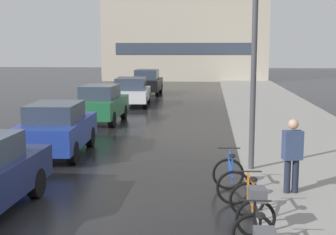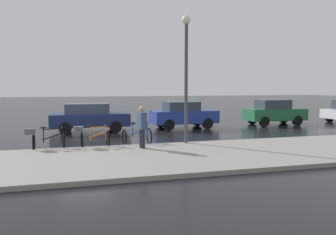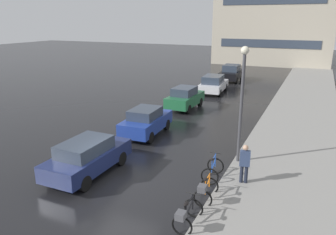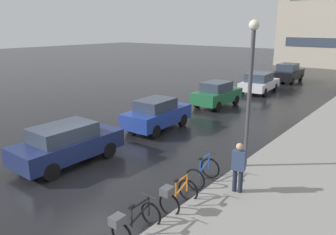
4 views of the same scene
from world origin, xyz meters
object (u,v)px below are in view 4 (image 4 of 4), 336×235
object	(u,v)px
car_navy	(67,143)
pedestrian	(238,166)
bicycle_nearest	(132,222)
car_black	(288,73)
car_green	(217,94)
streetlamp	(250,80)
bicycle_second	(176,195)
car_white	(259,82)
bicycle_third	(203,172)
car_blue	(157,114)

from	to	relation	value
car_navy	pedestrian	bearing A→B (deg)	15.44
bicycle_nearest	car_black	distance (m)	26.74
car_green	car_black	world-z (taller)	car_black
car_green	car_black	bearing A→B (deg)	88.66
bicycle_nearest	streetlamp	world-z (taller)	streetlamp
bicycle_nearest	pedestrian	distance (m)	3.77
bicycle_nearest	car_black	xyz separation A→B (m)	(-5.18, 26.23, 0.37)
bicycle_second	car_navy	size ratio (longest dim) A/B	0.32
bicycle_second	car_white	size ratio (longest dim) A/B	0.30
bicycle_third	pedestrian	bearing A→B (deg)	-0.95
car_navy	streetlamp	size ratio (longest dim) A/B	0.79
bicycle_nearest	car_navy	size ratio (longest dim) A/B	0.34
car_navy	car_white	world-z (taller)	car_white
bicycle_second	bicycle_third	xyz separation A→B (m)	(-0.30, 1.88, -0.09)
bicycle_nearest	car_white	distance (m)	20.36
bicycle_second	streetlamp	distance (m)	4.77
bicycle_second	car_white	bearing A→B (deg)	106.27
bicycle_second	bicycle_third	bearing A→B (deg)	99.16
bicycle_third	streetlamp	xyz separation A→B (m)	(0.60, 1.95, 2.93)
bicycle_nearest	car_navy	xyz separation A→B (m)	(-5.26, 1.85, 0.32)
bicycle_second	pedestrian	distance (m)	2.16
bicycle_second	car_white	distance (m)	18.70
car_navy	bicycle_nearest	bearing A→B (deg)	-19.39
car_green	bicycle_nearest	bearing A→B (deg)	-67.97
car_white	streetlamp	bearing A→B (deg)	-68.59
car_navy	car_blue	size ratio (longest dim) A/B	1.06
bicycle_third	car_white	distance (m)	16.82
bicycle_second	streetlamp	size ratio (longest dim) A/B	0.25
bicycle_nearest	bicycle_second	bearing A→B (deg)	88.27
car_white	car_black	xyz separation A→B (m)	(0.00, 6.55, 0.05)
car_blue	pedestrian	bearing A→B (deg)	-30.10
pedestrian	streetlamp	size ratio (longest dim) A/B	0.33
car_white	car_black	distance (m)	6.55
bicycle_second	car_green	size ratio (longest dim) A/B	0.35
car_blue	pedestrian	distance (m)	7.40
pedestrian	car_white	bearing A→B (deg)	111.14
car_navy	car_black	size ratio (longest dim) A/B	0.96
car_white	streetlamp	world-z (taller)	streetlamp
bicycle_third	car_green	bearing A→B (deg)	117.77
car_green	streetlamp	distance (m)	10.20
bicycle_nearest	car_green	xyz separation A→B (m)	(-5.48, 13.54, 0.34)
car_white	car_black	world-z (taller)	car_black
car_navy	bicycle_third	bearing A→B (deg)	19.36
car_white	bicycle_second	bearing A→B (deg)	-73.73
bicycle_second	car_blue	world-z (taller)	car_blue
car_navy	car_white	size ratio (longest dim) A/B	0.94
car_black	streetlamp	world-z (taller)	streetlamp
car_white	pedestrian	size ratio (longest dim) A/B	2.57
car_navy	streetlamp	bearing A→B (deg)	33.46
car_blue	car_green	size ratio (longest dim) A/B	1.04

